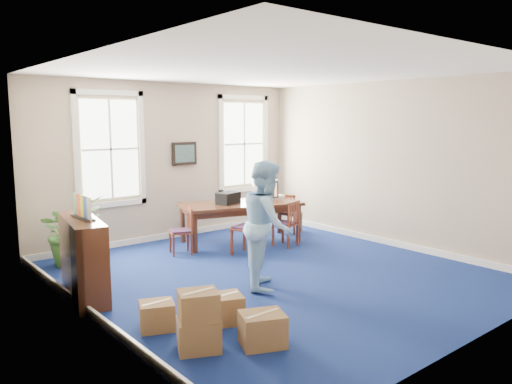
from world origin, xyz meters
TOP-DOWN VIEW (x-y plane):
  - floor at (0.00, 0.00)m, footprint 6.50×6.50m
  - ceiling at (0.00, 0.00)m, footprint 6.50×6.50m
  - wall_back at (0.00, 3.25)m, footprint 6.50×0.00m
  - wall_front at (0.00, -3.25)m, footprint 6.50×0.00m
  - wall_left at (-3.00, 0.00)m, footprint 0.00×6.50m
  - wall_right at (3.00, 0.00)m, footprint 0.00×6.50m
  - baseboard_back at (0.00, 3.22)m, footprint 6.00×0.04m
  - baseboard_left at (-2.97, 0.00)m, footprint 0.04×6.50m
  - baseboard_right at (2.97, 0.00)m, footprint 0.04×6.50m
  - window_left at (-1.30, 3.23)m, footprint 1.40×0.12m
  - window_right at (1.90, 3.23)m, footprint 1.40×0.12m
  - wall_picture at (0.30, 3.20)m, footprint 0.58×0.06m
  - conference_table at (0.86, 2.01)m, footprint 2.57×1.69m
  - crt_tv at (1.56, 2.06)m, footprint 0.61×0.63m
  - game_console at (1.88, 2.01)m, footprint 0.21×0.25m
  - equipment_bag at (0.59, 2.06)m, footprint 0.51×0.40m
  - chair_near_left at (0.37, 1.20)m, footprint 0.56×0.56m
  - chair_near_right at (1.34, 1.20)m, footprint 0.49×0.49m
  - chair_end_left at (-0.54, 2.01)m, footprint 0.49×0.49m
  - chair_end_right at (2.25, 2.01)m, footprint 0.49×0.49m
  - man at (-0.49, -0.36)m, footprint 1.13×1.16m
  - credenza at (-2.75, 0.91)m, footprint 0.66×1.49m
  - brochure_rack at (-2.73, 0.91)m, footprint 0.17×0.78m
  - potted_plant at (-2.33, 2.60)m, footprint 1.33×1.25m
  - cardboard_boxes at (-2.24, -1.40)m, footprint 1.55×1.55m

SIDE VIEW (x-z plane):
  - floor at x=0.00m, z-range 0.00..0.00m
  - baseboard_back at x=0.00m, z-range 0.00..0.12m
  - baseboard_left at x=-2.97m, z-range 0.00..0.12m
  - baseboard_right at x=2.97m, z-range 0.00..0.12m
  - cardboard_boxes at x=-2.24m, z-range 0.00..0.69m
  - conference_table at x=0.86m, z-range 0.00..0.81m
  - chair_end_left at x=-0.54m, z-range 0.00..0.85m
  - chair_end_right at x=2.25m, z-range 0.00..0.86m
  - chair_near_right at x=1.34m, z-range 0.00..0.90m
  - chair_near_left at x=0.37m, z-range 0.00..1.01m
  - credenza at x=-2.75m, z-range 0.00..1.13m
  - potted_plant at x=-2.33m, z-range 0.00..1.18m
  - game_console at x=1.88m, z-range 0.81..0.86m
  - equipment_bag at x=0.59m, z-range 0.81..1.03m
  - man at x=-0.49m, z-range 0.00..1.87m
  - crt_tv at x=1.56m, z-range 0.81..1.22m
  - brochure_rack at x=-2.73m, z-range 1.13..1.47m
  - wall_back at x=0.00m, z-range -1.65..4.85m
  - wall_front at x=0.00m, z-range -1.65..4.85m
  - wall_left at x=-3.00m, z-range -1.65..4.85m
  - wall_right at x=3.00m, z-range -1.65..4.85m
  - wall_picture at x=0.30m, z-range 1.51..1.99m
  - window_left at x=-1.30m, z-range 0.80..3.00m
  - window_right at x=1.90m, z-range 0.80..3.00m
  - ceiling at x=0.00m, z-range 3.20..3.20m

